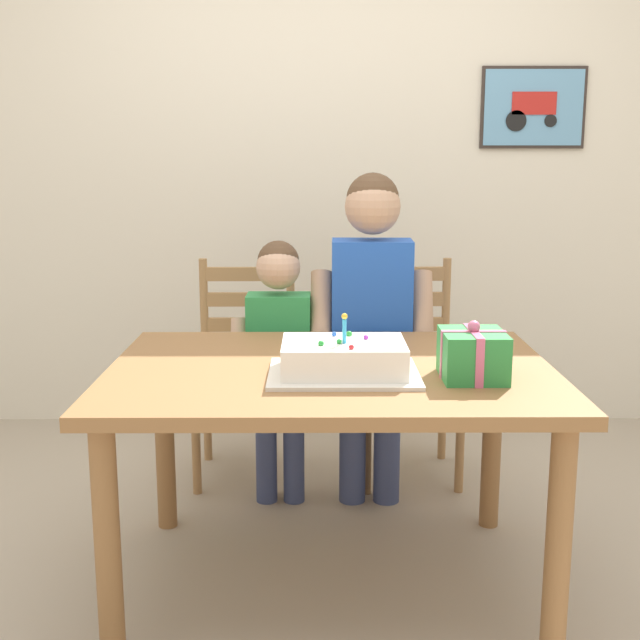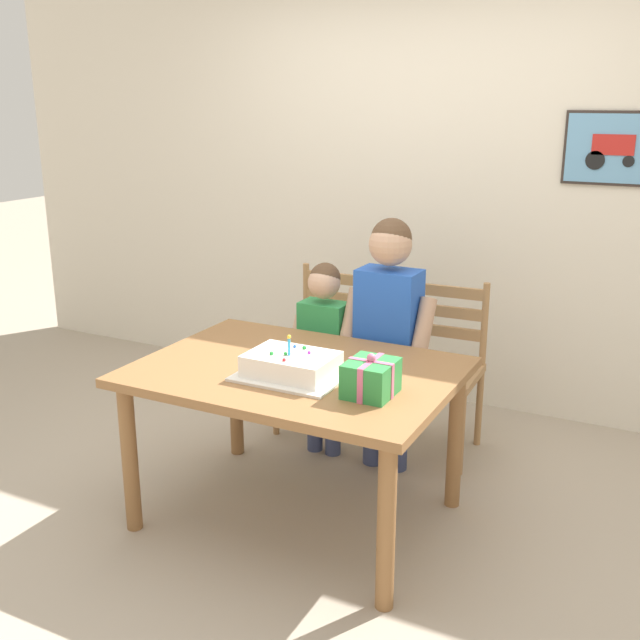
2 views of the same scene
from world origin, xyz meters
TOP-DOWN VIEW (x-y plane):
  - ground_plane at (0.00, 0.00)m, footprint 20.00×20.00m
  - back_wall at (0.00, 1.72)m, footprint 6.40×0.11m
  - dining_table at (0.00, 0.00)m, footprint 1.36×1.00m
  - birthday_cake at (0.04, -0.11)m, footprint 0.44×0.34m
  - gift_box_red_large at (0.41, -0.14)m, footprint 0.19×0.21m
  - chair_left at (-0.35, 0.95)m, footprint 0.42×0.42m
  - chair_right at (0.34, 0.95)m, footprint 0.43×0.43m
  - child_older at (0.17, 0.64)m, footprint 0.47×0.27m
  - child_younger at (-0.19, 0.64)m, footprint 0.38×0.21m

SIDE VIEW (x-z plane):
  - ground_plane at x=0.00m, z-range 0.00..0.00m
  - chair_left at x=-0.35m, z-range 0.01..0.93m
  - chair_right at x=0.34m, z-range 0.01..0.93m
  - dining_table at x=0.00m, z-range 0.27..0.99m
  - child_younger at x=-0.19m, z-range 0.11..1.16m
  - birthday_cake at x=0.04m, z-range 0.68..0.87m
  - child_older at x=0.17m, z-range 0.14..1.44m
  - gift_box_red_large at x=0.41m, z-range 0.71..0.88m
  - back_wall at x=0.00m, z-range 0.00..2.60m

